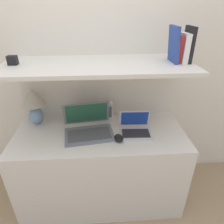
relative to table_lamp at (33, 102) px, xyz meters
name	(u,v)px	position (x,y,z in m)	size (l,w,h in m)	color
ground_plane	(103,223)	(0.55, -0.49, -0.94)	(12.00, 12.00, 0.00)	#9E8460
wall_back	(98,64)	(0.55, 0.20, 0.26)	(6.00, 0.05, 2.40)	silver
desk	(101,165)	(0.55, -0.18, -0.58)	(1.39, 0.62, 0.74)	silver
back_riser	(100,122)	(0.55, 0.15, -0.32)	(1.39, 0.04, 1.26)	silver
shelf	(98,65)	(0.55, -0.10, 0.33)	(1.39, 0.56, 0.03)	silver
table_lamp	(33,102)	(0.00, 0.00, 0.00)	(0.21, 0.21, 0.33)	#7593B2
laptop_large	(88,127)	(0.46, -0.18, -0.16)	(0.42, 0.36, 0.23)	slate
laptop_small	(135,129)	(0.83, -0.21, -0.17)	(0.25, 0.22, 0.17)	silver
computer_mouse	(119,138)	(0.69, -0.30, -0.19)	(0.09, 0.11, 0.04)	black
router_box	(106,110)	(0.61, 0.05, -0.13)	(0.12, 0.07, 0.15)	white
book_black	(189,45)	(1.20, -0.10, 0.46)	(0.02, 0.16, 0.25)	black
book_white	(183,48)	(1.17, -0.10, 0.44)	(0.04, 0.15, 0.20)	silver
book_red	(178,49)	(1.13, -0.10, 0.43)	(0.03, 0.12, 0.19)	#A82823
book_blue	(174,44)	(1.09, -0.10, 0.47)	(0.04, 0.18, 0.25)	#284293
shelf_gadget	(13,60)	(-0.05, -0.10, 0.37)	(0.06, 0.05, 0.06)	black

